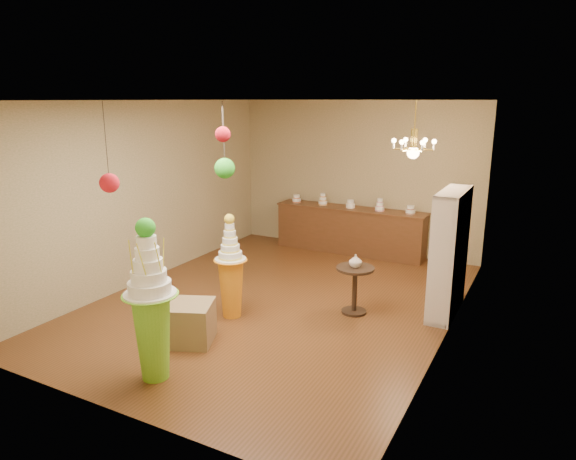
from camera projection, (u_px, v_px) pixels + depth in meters
The scene contains 17 objects.
floor at pixel (278, 302), 7.86m from camera, with size 6.50×6.50×0.00m, color #543016.
ceiling at pixel (277, 100), 7.12m from camera, with size 6.50×6.50×0.00m, color silver.
wall_back at pixel (356, 177), 10.27m from camera, with size 5.00×0.04×3.00m, color #9A8C67.
wall_front at pixel (107, 269), 4.71m from camera, with size 5.00×0.04×3.00m, color #9A8C67.
wall_left at pixel (148, 192), 8.62m from camera, with size 0.04×6.50×3.00m, color #9A8C67.
wall_right at pixel (454, 225), 6.36m from camera, with size 0.04×6.50×3.00m, color #9A8C67.
pedestal_green at pixel (152, 315), 5.55m from camera, with size 0.74×0.74×1.83m.
pedestal_orange at pixel (231, 278), 7.21m from camera, with size 0.53×0.53×1.50m.
burlap_riser at pixel (190, 323), 6.52m from camera, with size 0.57×0.57×0.52m, color olive.
sideboard at pixel (350, 229), 10.29m from camera, with size 3.04×0.54×1.16m.
shelving_unit at pixel (450, 253), 7.27m from camera, with size 0.33×1.20×1.80m.
round_table at pixel (355, 283), 7.35m from camera, with size 0.60×0.60×0.70m.
vase at pixel (356, 261), 7.27m from camera, with size 0.18×0.18×0.19m, color beige.
pom_red_left at pixel (109, 183), 5.18m from camera, with size 0.20×0.20×0.91m.
pom_green_mid at pixel (225, 168), 6.05m from camera, with size 0.24×0.24×0.90m.
pom_red_right at pixel (223, 134), 5.16m from camera, with size 0.16×0.16×0.41m.
chandelier at pixel (413, 149), 7.53m from camera, with size 0.75×0.75×0.85m.
Camera 1 is at (3.56, -6.42, 3.02)m, focal length 32.00 mm.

